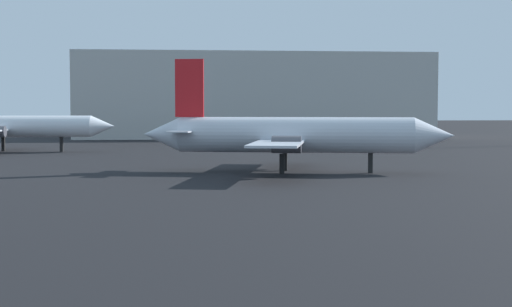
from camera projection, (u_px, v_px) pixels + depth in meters
airplane_distant at (293, 135)px, 64.45m from camera, size 27.20×23.04×9.95m
airplane_far_left at (5, 126)px, 94.07m from camera, size 27.28×18.78×9.87m
terminal_building at (254, 96)px, 140.13m from camera, size 65.72×18.07×15.73m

